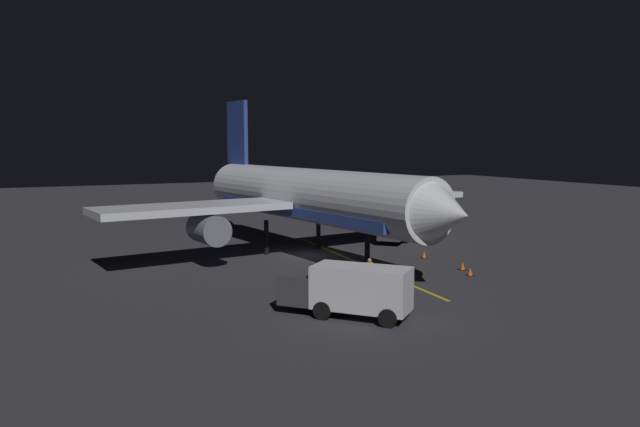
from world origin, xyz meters
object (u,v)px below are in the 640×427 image
catering_truck (398,226)px  traffic_cone_near_left (463,266)px  ground_crew_worker (369,272)px  baggage_truck (350,291)px  traffic_cone_under_wing (325,289)px  traffic_cone_near_right (424,255)px  airliner (305,197)px  traffic_cone_far (470,272)px

catering_truck → traffic_cone_near_left: 12.85m
ground_crew_worker → traffic_cone_near_left: size_ratio=3.16×
baggage_truck → traffic_cone_under_wing: bearing=-101.5°
catering_truck → traffic_cone_near_right: catering_truck is taller
baggage_truck → ground_crew_worker: baggage_truck is taller
baggage_truck → traffic_cone_under_wing: 4.98m
traffic_cone_near_right → traffic_cone_under_wing: size_ratio=1.00×
airliner → baggage_truck: bearing=73.3°
airliner → traffic_cone_near_left: bearing=126.9°
airliner → traffic_cone_under_wing: bearing=71.2°
ground_crew_worker → traffic_cone_near_right: size_ratio=3.16×
airliner → traffic_cone_near_left: 13.04m
catering_truck → ground_crew_worker: bearing=51.4°
airliner → baggage_truck: 17.30m
traffic_cone_near_left → catering_truck: bearing=-102.9°
ground_crew_worker → traffic_cone_near_right: ground_crew_worker is taller
ground_crew_worker → traffic_cone_under_wing: ground_crew_worker is taller
airliner → ground_crew_worker: bearing=85.9°
baggage_truck → traffic_cone_under_wing: size_ratio=11.44×
traffic_cone_near_left → traffic_cone_far: bearing=66.6°
baggage_truck → traffic_cone_near_right: (-12.45, -11.11, -1.08)m
baggage_truck → traffic_cone_far: 12.59m
traffic_cone_near_right → baggage_truck: bearing=41.7°
catering_truck → traffic_cone_under_wing: catering_truck is taller
baggage_truck → traffic_cone_near_right: bearing=-138.3°
airliner → traffic_cone_far: (-6.69, 11.48, -4.27)m
baggage_truck → traffic_cone_near_left: bearing=-152.4°
catering_truck → airliner: bearing=14.4°
traffic_cone_near_right → traffic_cone_far: size_ratio=1.00×
traffic_cone_near_left → traffic_cone_far: size_ratio=1.00×
baggage_truck → traffic_cone_far: baggage_truck is taller
airliner → baggage_truck: (4.90, 16.29, -3.19)m
baggage_truck → airliner: bearing=-106.7°
baggage_truck → traffic_cone_near_right: 16.72m
traffic_cone_far → baggage_truck: bearing=22.5°
airliner → traffic_cone_near_left: size_ratio=61.50×
airliner → traffic_cone_under_wing: size_ratio=61.50×
catering_truck → traffic_cone_under_wing: (14.19, 14.15, -1.08)m
traffic_cone_near_left → traffic_cone_near_right: bearing=-91.9°
baggage_truck → traffic_cone_far: (-11.59, -4.80, -1.08)m
traffic_cone_near_left → traffic_cone_far: (0.71, 1.63, 0.00)m
catering_truck → traffic_cone_near_right: 8.33m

